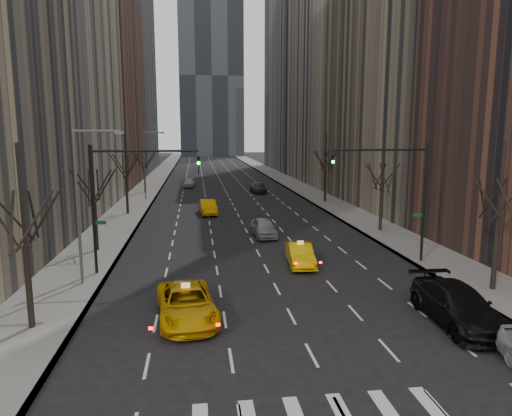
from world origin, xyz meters
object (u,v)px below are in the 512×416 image
object	(u,v)px
taxi_suv	(187,304)
silver_sedan_ahead	(264,228)
taxi_sedan	(300,255)
parked_suv_black	(457,305)

from	to	relation	value
taxi_suv	silver_sedan_ahead	distance (m)	18.27
taxi_sedan	silver_sedan_ahead	bearing A→B (deg)	102.16
silver_sedan_ahead	parked_suv_black	xyz separation A→B (m)	(6.25, -19.28, 0.12)
parked_suv_black	taxi_suv	bearing A→B (deg)	172.35
taxi_sedan	silver_sedan_ahead	xyz separation A→B (m)	(-1.13, 8.98, 0.04)
taxi_suv	taxi_sedan	size ratio (longest dim) A/B	1.28
taxi_suv	silver_sedan_ahead	bearing A→B (deg)	63.16
taxi_suv	silver_sedan_ahead	world-z (taller)	taxi_suv
taxi_sedan	parked_suv_black	bearing A→B (deg)	-58.59
taxi_suv	parked_suv_black	xyz separation A→B (m)	(12.55, -2.13, 0.10)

